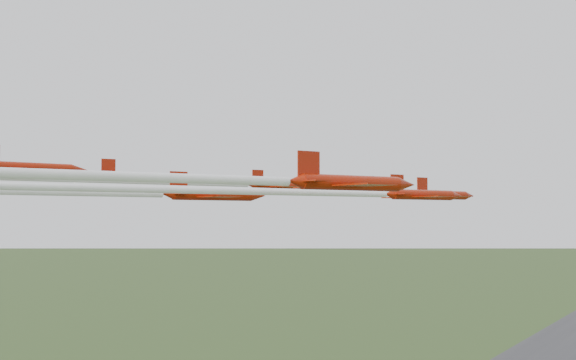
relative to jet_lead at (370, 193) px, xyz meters
The scene contains 5 objects.
jet_lead is the anchor object (origin of this frame).
jet_row2_left 21.04m from the jet_lead, 161.23° to the right, with size 21.87×46.90×2.49m.
jet_row2_right 23.30m from the jet_lead, 82.17° to the right, with size 26.90×55.67×2.45m.
jet_row3_mid 30.56m from the jet_lead, 119.54° to the right, with size 22.50×49.85×2.95m.
jet_row3_right 37.35m from the jet_lead, 81.16° to the right, with size 25.26×49.67×2.92m.
Camera 1 is at (48.17, -66.46, 44.95)m, focal length 45.00 mm.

